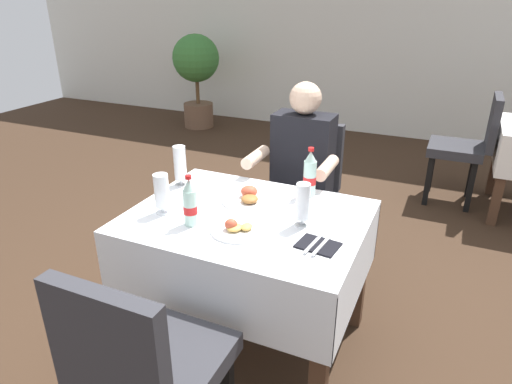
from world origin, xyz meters
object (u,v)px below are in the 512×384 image
at_px(plate_far_diner, 247,197).
at_px(cola_bottle_secondary, 310,175).
at_px(beer_glass_middle, 162,193).
at_px(cola_bottle_primary, 190,204).
at_px(plate_near_camera, 237,228).
at_px(chair_near_camera_side, 146,365).
at_px(seated_diner_far, 299,174).
at_px(main_dining_table, 248,247).
at_px(beer_glass_left, 303,203).
at_px(potted_plant_corner, 196,69).
at_px(napkin_cutlery_set, 318,245).
at_px(background_chair_left, 468,143).
at_px(beer_glass_right, 180,166).
at_px(chair_far_diner_seat, 302,190).

height_order(plate_far_diner, cola_bottle_secondary, cola_bottle_secondary).
xyz_separation_m(beer_glass_middle, cola_bottle_primary, (0.19, -0.05, -0.00)).
height_order(plate_near_camera, cola_bottle_primary, cola_bottle_primary).
bearing_deg(chair_near_camera_side, seated_diner_far, 89.46).
bearing_deg(seated_diner_far, main_dining_table, -91.17).
xyz_separation_m(seated_diner_far, plate_near_camera, (0.01, -0.88, 0.06)).
bearing_deg(beer_glass_left, beer_glass_middle, -166.65).
bearing_deg(potted_plant_corner, beer_glass_left, -52.74).
distance_m(cola_bottle_primary, napkin_cutlery_set, 0.60).
bearing_deg(plate_far_diner, background_chair_left, 65.01).
distance_m(seated_diner_far, background_chair_left, 1.90).
relative_size(chair_near_camera_side, beer_glass_right, 4.34).
relative_size(plate_far_diner, cola_bottle_primary, 0.98).
relative_size(chair_near_camera_side, potted_plant_corner, 0.78).
relative_size(seated_diner_far, potted_plant_corner, 1.02).
bearing_deg(beer_glass_middle, napkin_cutlery_set, 0.52).
xyz_separation_m(chair_far_diner_seat, beer_glass_middle, (-0.38, -0.97, 0.31)).
bearing_deg(cola_bottle_primary, beer_glass_left, 23.31).
bearing_deg(background_chair_left, beer_glass_middle, -118.26).
bearing_deg(beer_glass_middle, plate_near_camera, -2.37).
relative_size(chair_near_camera_side, beer_glass_left, 4.72).
xyz_separation_m(chair_far_diner_seat, plate_near_camera, (0.03, -0.98, 0.21)).
relative_size(cola_bottle_primary, cola_bottle_secondary, 0.93).
distance_m(cola_bottle_secondary, napkin_cutlery_set, 0.53).
bearing_deg(seated_diner_far, chair_far_diner_seat, 97.62).
bearing_deg(beer_glass_right, chair_near_camera_side, -64.04).
relative_size(chair_far_diner_seat, beer_glass_left, 4.72).
bearing_deg(cola_bottle_primary, beer_glass_right, 128.25).
bearing_deg(cola_bottle_secondary, background_chair_left, 69.08).
distance_m(beer_glass_middle, cola_bottle_secondary, 0.75).
xyz_separation_m(chair_far_diner_seat, napkin_cutlery_set, (0.39, -0.96, 0.21)).
bearing_deg(cola_bottle_secondary, plate_near_camera, -108.51).
relative_size(seated_diner_far, plate_far_diner, 5.29).
bearing_deg(chair_far_diner_seat, cola_bottle_secondary, -67.90).
bearing_deg(cola_bottle_secondary, beer_glass_right, -167.01).
bearing_deg(chair_far_diner_seat, plate_near_camera, -88.44).
distance_m(chair_near_camera_side, seated_diner_far, 1.54).
xyz_separation_m(seated_diner_far, background_chair_left, (0.95, 1.64, -0.16)).
relative_size(chair_far_diner_seat, cola_bottle_primary, 4.00).
height_order(chair_far_diner_seat, seated_diner_far, seated_diner_far).
xyz_separation_m(beer_glass_left, cola_bottle_primary, (-0.46, -0.20, -0.01)).
bearing_deg(beer_glass_left, chair_near_camera_side, -108.06).
bearing_deg(napkin_cutlery_set, main_dining_table, 160.61).
bearing_deg(plate_far_diner, cola_bottle_secondary, 37.35).
bearing_deg(beer_glass_middle, chair_far_diner_seat, 68.59).
bearing_deg(plate_near_camera, cola_bottle_primary, -172.45).
bearing_deg(plate_far_diner, beer_glass_middle, -137.50).
relative_size(main_dining_table, background_chair_left, 1.14).
bearing_deg(plate_near_camera, beer_glass_middle, 177.63).
xyz_separation_m(main_dining_table, plate_far_diner, (-0.07, 0.14, 0.20)).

